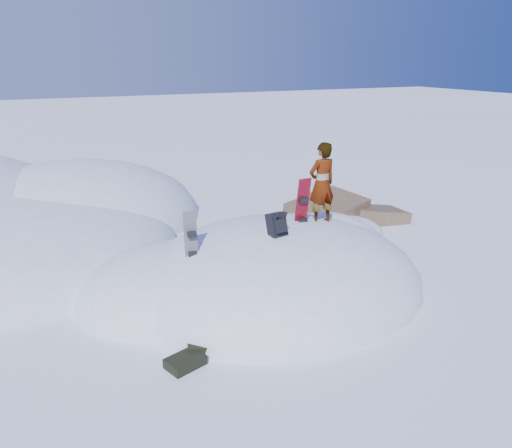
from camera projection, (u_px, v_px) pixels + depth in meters
name	position (u px, v px, depth m)	size (l,w,h in m)	color
ground	(276.00, 287.00, 11.54)	(120.00, 120.00, 0.00)	white
snow_mound	(265.00, 284.00, 11.68)	(8.00, 6.00, 3.00)	white
rock_outcrop	(336.00, 226.00, 15.63)	(4.68, 4.41, 1.68)	brown
snowboard_red	(302.00, 213.00, 11.40)	(0.34, 0.30, 1.69)	red
snowboard_dark	(191.00, 246.00, 10.18)	(0.31, 0.28, 1.44)	black
backpack	(277.00, 225.00, 10.50)	(0.42, 0.49, 0.61)	black
gear_pile	(187.00, 359.00, 8.58)	(0.85, 0.66, 0.22)	black
person	(322.00, 184.00, 11.43)	(0.70, 0.46, 1.92)	slate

